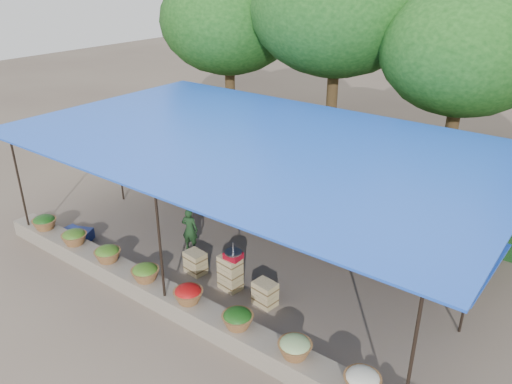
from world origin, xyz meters
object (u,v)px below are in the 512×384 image
Objects in this scene: crate_counter at (229,275)px; blue_crate_front at (73,234)px; weighing_scale at (233,255)px; blue_crate_back at (83,235)px; vendor_seated at (190,229)px.

blue_crate_front is (-4.40, -0.77, -0.16)m from crate_counter.
crate_counter is at bearing 180.00° from weighing_scale.
vendor_seated is at bearing 3.32° from blue_crate_back.
crate_counter is 4.83× the size of blue_crate_front.
vendor_seated is at bearing 160.75° from weighing_scale.
vendor_seated reaches higher than blue_crate_front.
blue_crate_back is (0.19, 0.13, -0.01)m from blue_crate_front.
blue_crate_front reaches higher than blue_crate_back.
weighing_scale is 4.64m from blue_crate_front.
vendor_seated is 2.18× the size of blue_crate_front.
weighing_scale is 0.80× the size of blue_crate_back.
blue_crate_back is at bearing 8.32° from vendor_seated.
blue_crate_front is (-4.52, -0.77, -0.71)m from weighing_scale.
weighing_scale reaches higher than blue_crate_front.
vendor_seated is at bearing 28.63° from blue_crate_front.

